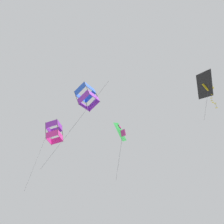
% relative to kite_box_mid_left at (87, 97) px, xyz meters
% --- Properties ---
extents(kite_box_mid_left, '(4.49, 4.04, 8.78)m').
position_rel_kite_box_mid_left_xyz_m(kite_box_mid_left, '(0.00, 0.00, 0.00)').
color(kite_box_mid_left, blue).
extents(kite_delta_highest, '(1.60, 1.23, 4.16)m').
position_rel_kite_box_mid_left_xyz_m(kite_delta_highest, '(-2.36, -2.34, -4.72)').
color(kite_delta_highest, green).
extents(kite_box_near_right, '(3.41, 3.23, 8.07)m').
position_rel_kite_box_mid_left_xyz_m(kite_box_near_right, '(9.04, 2.56, 1.60)').
color(kite_box_near_right, purple).
extents(kite_delta_upper_right, '(2.96, 1.43, 4.27)m').
position_rel_kite_box_mid_left_xyz_m(kite_delta_upper_right, '(-2.36, -10.08, 1.16)').
color(kite_delta_upper_right, black).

